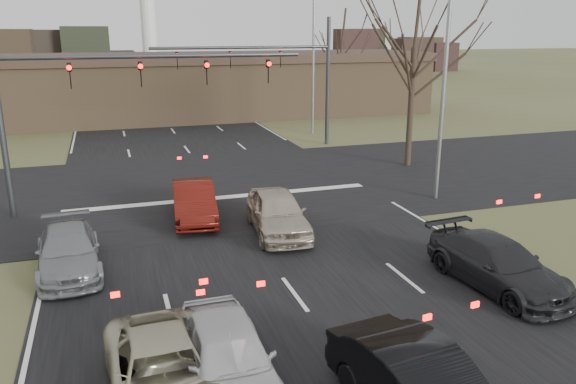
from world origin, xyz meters
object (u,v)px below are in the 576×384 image
streetlight_right_near (441,71)px  car_red_ahead (194,201)px  building (185,85)px  mast_arm_far (286,67)px  streetlight_right_far (311,54)px  car_silver_suv (164,375)px  mast_arm_near (88,87)px  car_charcoal_sedan (498,264)px  car_grey_ahead (68,251)px  car_white_sedan (228,357)px  car_silver_ahead (278,212)px

streetlight_right_near → car_red_ahead: bearing=177.3°
building → car_red_ahead: (-3.64, -27.51, -1.92)m
mast_arm_far → streetlight_right_far: 5.12m
building → car_silver_suv: bearing=-98.8°
mast_arm_near → car_charcoal_sedan: 16.37m
car_grey_ahead → car_red_ahead: bearing=36.5°
building → car_red_ahead: building is taller
streetlight_right_near → streetlight_right_far: size_ratio=1.00×
car_grey_ahead → mast_arm_near: bearing=78.5°
car_white_sedan → car_silver_ahead: (3.72, 8.63, 0.05)m
mast_arm_near → car_red_ahead: 6.16m
mast_arm_far → car_silver_ahead: 16.44m
car_white_sedan → car_red_ahead: bearing=84.5°
car_red_ahead → streetlight_right_far: bearing=62.0°
car_white_sedan → streetlight_right_near: bearing=42.6°
streetlight_right_near → car_charcoal_sedan: (-3.06, -8.31, -4.88)m
streetlight_right_near → streetlight_right_far: bearing=88.3°
car_white_sedan → car_red_ahead: (1.05, 11.14, -0.00)m
car_silver_suv → car_silver_ahead: size_ratio=1.02×
streetlight_right_near → car_silver_ahead: streetlight_right_near is taller
mast_arm_far → streetlight_right_near: 13.28m
building → car_charcoal_sedan: size_ratio=8.76×
mast_arm_near → streetlight_right_near: (14.05, -3.00, 0.51)m
streetlight_right_near → car_charcoal_sedan: 10.11m
mast_arm_far → car_silver_ahead: size_ratio=2.39×
car_silver_suv → car_charcoal_sedan: car_charcoal_sedan is taller
building → streetlight_right_far: streetlight_right_far is taller
car_silver_suv → building: bearing=79.3°
building → streetlight_right_near: streetlight_right_near is taller
building → car_white_sedan: 38.99m
mast_arm_far → car_grey_ahead: size_ratio=2.47×
car_silver_suv → car_silver_ahead: (5.03, 8.72, 0.14)m
mast_arm_near → car_grey_ahead: size_ratio=2.69×
car_white_sedan → car_charcoal_sedan: car_white_sedan is taller
mast_arm_far → car_white_sedan: size_ratio=2.54×
car_silver_ahead → car_silver_suv: bearing=-114.5°
building → car_white_sedan: (-4.69, -38.66, -1.92)m
car_silver_suv → streetlight_right_far: bearing=62.5°
car_charcoal_sedan → car_grey_ahead: (-11.88, 5.06, -0.05)m
mast_arm_far → car_grey_ahead: bearing=-127.1°
building → mast_arm_far: 15.75m
car_grey_ahead → car_red_ahead: 5.83m
building → car_silver_suv: 39.26m
building → car_silver_suv: (-6.00, -38.75, -2.01)m
mast_arm_far → mast_arm_near: bearing=-138.8°
car_charcoal_sedan → streetlight_right_far: bearing=76.7°
car_charcoal_sedan → car_red_ahead: bearing=124.7°
streetlight_right_far → mast_arm_near: bearing=-136.1°
streetlight_right_far → car_silver_ahead: 21.30m
car_charcoal_sedan → car_silver_ahead: size_ratio=1.04×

